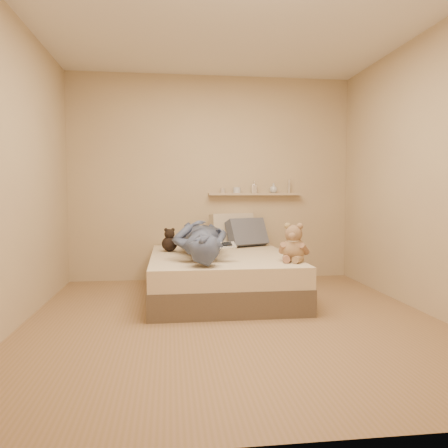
{
  "coord_description": "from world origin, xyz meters",
  "views": [
    {
      "loc": [
        -0.55,
        -3.71,
        1.11
      ],
      "look_at": [
        0.0,
        0.65,
        0.8
      ],
      "focal_mm": 35.0,
      "sensor_mm": 36.0,
      "label": 1
    }
  ],
  "objects": [
    {
      "name": "dark_plush",
      "position": [
        -0.55,
        1.25,
        0.57
      ],
      "size": [
        0.17,
        0.17,
        0.27
      ],
      "color": "black",
      "rests_on": "bed"
    },
    {
      "name": "game_console",
      "position": [
        -0.0,
        0.41,
        0.61
      ],
      "size": [
        0.2,
        0.13,
        0.06
      ],
      "color": "silver",
      "rests_on": "bed"
    },
    {
      "name": "room",
      "position": [
        0.0,
        0.0,
        1.3
      ],
      "size": [
        3.8,
        3.8,
        3.8
      ],
      "color": "#8E6949",
      "rests_on": "ground"
    },
    {
      "name": "pillow_grey",
      "position": [
        0.41,
        1.62,
        0.62
      ],
      "size": [
        0.57,
        0.45,
        0.37
      ],
      "primitive_type": "cube",
      "rotation": [
        -0.42,
        0.0,
        0.42
      ],
      "color": "#575969",
      "rests_on": "bed"
    },
    {
      "name": "bed",
      "position": [
        0.0,
        0.93,
        0.22
      ],
      "size": [
        1.5,
        1.9,
        0.45
      ],
      "color": "brown",
      "rests_on": "floor"
    },
    {
      "name": "shelf_bottles",
      "position": [
        0.59,
        1.84,
        1.17
      ],
      "size": [
        0.92,
        0.14,
        0.17
      ],
      "color": "beige",
      "rests_on": "wall_shelf"
    },
    {
      "name": "pillow_cream",
      "position": [
        0.24,
        1.76,
        0.65
      ],
      "size": [
        0.59,
        0.35,
        0.42
      ],
      "primitive_type": "cube",
      "rotation": [
        -0.12,
        0.0,
        0.27
      ],
      "color": "beige",
      "rests_on": "bed"
    },
    {
      "name": "teddy_bear",
      "position": [
        0.64,
        0.37,
        0.61
      ],
      "size": [
        0.3,
        0.31,
        0.38
      ],
      "color": "tan",
      "rests_on": "bed"
    },
    {
      "name": "wall_shelf",
      "position": [
        0.55,
        1.84,
        1.1
      ],
      "size": [
        1.2,
        0.12,
        0.03
      ],
      "primitive_type": "cube",
      "color": "tan",
      "rests_on": "wall_back"
    },
    {
      "name": "person",
      "position": [
        -0.23,
        0.83,
        0.64
      ],
      "size": [
        0.65,
        1.62,
        0.38
      ],
      "primitive_type": "imported",
      "rotation": [
        0.0,
        0.0,
        3.1
      ],
      "color": "#475271",
      "rests_on": "bed"
    }
  ]
}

